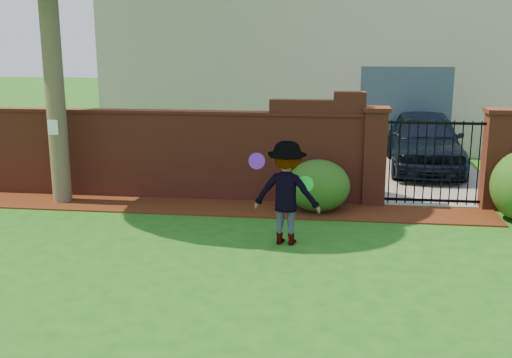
# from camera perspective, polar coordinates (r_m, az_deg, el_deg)

# --- Properties ---
(ground) EXTENTS (80.00, 80.00, 0.01)m
(ground) POSITION_cam_1_polar(r_m,az_deg,el_deg) (8.20, -4.59, -9.33)
(ground) COLOR #1D5816
(ground) RESTS_ON ground
(mulch_bed) EXTENTS (11.10, 1.08, 0.03)m
(mulch_bed) POSITION_cam_1_polar(r_m,az_deg,el_deg) (11.48, -5.81, -2.64)
(mulch_bed) COLOR #3D190B
(mulch_bed) RESTS_ON ground
(brick_wall) EXTENTS (8.70, 0.31, 2.16)m
(brick_wall) POSITION_cam_1_polar(r_m,az_deg,el_deg) (12.17, -10.08, 2.54)
(brick_wall) COLOR maroon
(brick_wall) RESTS_ON ground
(pillar_left) EXTENTS (0.50, 0.50, 1.88)m
(pillar_left) POSITION_cam_1_polar(r_m,az_deg,el_deg) (11.64, 11.13, 2.17)
(pillar_left) COLOR maroon
(pillar_left) RESTS_ON ground
(pillar_right) EXTENTS (0.50, 0.50, 1.88)m
(pillar_right) POSITION_cam_1_polar(r_m,az_deg,el_deg) (11.99, 21.68, 1.79)
(pillar_right) COLOR maroon
(pillar_right) RESTS_ON ground
(iron_gate) EXTENTS (1.78, 0.03, 1.60)m
(iron_gate) POSITION_cam_1_polar(r_m,az_deg,el_deg) (11.78, 16.46, 1.50)
(iron_gate) COLOR black
(iron_gate) RESTS_ON ground
(driveway) EXTENTS (3.20, 8.00, 0.01)m
(driveway) POSITION_cam_1_polar(r_m,az_deg,el_deg) (15.83, 14.08, 1.40)
(driveway) COLOR gray
(driveway) RESTS_ON ground
(house) EXTENTS (12.40, 6.40, 6.30)m
(house) POSITION_cam_1_polar(r_m,az_deg,el_deg) (19.41, 5.73, 13.21)
(house) COLOR beige
(house) RESTS_ON ground
(car) EXTENTS (1.87, 4.25, 1.42)m
(car) POSITION_cam_1_polar(r_m,az_deg,el_deg) (15.00, 15.74, 3.41)
(car) COLOR black
(car) RESTS_ON ground
(paper_notice) EXTENTS (0.20, 0.01, 0.28)m
(paper_notice) POSITION_cam_1_polar(r_m,az_deg,el_deg) (11.94, -18.65, 4.64)
(paper_notice) COLOR white
(paper_notice) RESTS_ON tree
(shrub_left) EXTENTS (1.17, 1.17, 0.96)m
(shrub_left) POSITION_cam_1_polar(r_m,az_deg,el_deg) (11.15, 5.90, -0.63)
(shrub_left) COLOR #184D17
(shrub_left) RESTS_ON ground
(man) EXTENTS (1.11, 0.73, 1.62)m
(man) POSITION_cam_1_polar(r_m,az_deg,el_deg) (9.26, 2.85, -1.36)
(man) COLOR gray
(man) RESTS_ON ground
(frisbee_purple) EXTENTS (0.25, 0.08, 0.25)m
(frisbee_purple) POSITION_cam_1_polar(r_m,az_deg,el_deg) (9.10, 0.08, 1.71)
(frisbee_purple) COLOR #6A1EC0
(frisbee_purple) RESTS_ON man
(frisbee_green) EXTENTS (0.26, 0.08, 0.25)m
(frisbee_green) POSITION_cam_1_polar(r_m,az_deg,el_deg) (9.13, 4.68, -0.48)
(frisbee_green) COLOR green
(frisbee_green) RESTS_ON man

